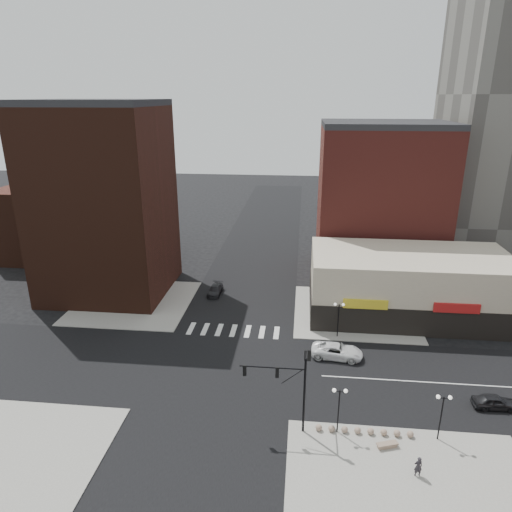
{
  "coord_description": "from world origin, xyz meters",
  "views": [
    {
      "loc": [
        7.56,
        -39.08,
        26.25
      ],
      "look_at": [
        3.04,
        3.88,
        11.0
      ],
      "focal_mm": 32.0,
      "sensor_mm": 36.0,
      "label": 1
    }
  ],
  "objects_px": {
    "street_lamp_ne": "(339,311)",
    "pedestrian": "(418,466)",
    "white_suv": "(337,351)",
    "dark_sedan_east": "(495,402)",
    "traffic_signal": "(293,377)",
    "dark_sedan_north": "(215,290)",
    "street_lamp_se_a": "(339,399)",
    "street_lamp_se_b": "(443,406)",
    "stone_bench": "(387,445)"
  },
  "relations": [
    {
      "from": "street_lamp_se_a",
      "to": "dark_sedan_east",
      "type": "height_order",
      "value": "street_lamp_se_a"
    },
    {
      "from": "dark_sedan_east",
      "to": "dark_sedan_north",
      "type": "distance_m",
      "value": 36.43
    },
    {
      "from": "stone_bench",
      "to": "white_suv",
      "type": "bearing_deg",
      "value": 85.23
    },
    {
      "from": "white_suv",
      "to": "pedestrian",
      "type": "xyz_separation_m",
      "value": [
        4.81,
        -15.67,
        0.2
      ]
    },
    {
      "from": "street_lamp_se_a",
      "to": "street_lamp_ne",
      "type": "bearing_deg",
      "value": 86.42
    },
    {
      "from": "traffic_signal",
      "to": "white_suv",
      "type": "distance_m",
      "value": 13.0
    },
    {
      "from": "traffic_signal",
      "to": "white_suv",
      "type": "xyz_separation_m",
      "value": [
        4.45,
        11.47,
        -4.22
      ]
    },
    {
      "from": "traffic_signal",
      "to": "white_suv",
      "type": "height_order",
      "value": "traffic_signal"
    },
    {
      "from": "stone_bench",
      "to": "traffic_signal",
      "type": "bearing_deg",
      "value": 150.26
    },
    {
      "from": "street_lamp_se_a",
      "to": "dark_sedan_north",
      "type": "xyz_separation_m",
      "value": [
        -15.21,
        26.38,
        -2.68
      ]
    },
    {
      "from": "street_lamp_se_a",
      "to": "white_suv",
      "type": "bearing_deg",
      "value": 86.61
    },
    {
      "from": "dark_sedan_north",
      "to": "street_lamp_se_a",
      "type": "bearing_deg",
      "value": -57.95
    },
    {
      "from": "dark_sedan_east",
      "to": "stone_bench",
      "type": "bearing_deg",
      "value": 118.35
    },
    {
      "from": "street_lamp_se_b",
      "to": "dark_sedan_east",
      "type": "height_order",
      "value": "street_lamp_se_b"
    },
    {
      "from": "traffic_signal",
      "to": "street_lamp_ne",
      "type": "xyz_separation_m",
      "value": [
        4.76,
        15.83,
        -1.67
      ]
    },
    {
      "from": "street_lamp_se_b",
      "to": "dark_sedan_north",
      "type": "relative_size",
      "value": 0.99
    },
    {
      "from": "white_suv",
      "to": "dark_sedan_east",
      "type": "relative_size",
      "value": 1.42
    },
    {
      "from": "stone_bench",
      "to": "street_lamp_se_a",
      "type": "bearing_deg",
      "value": 141.92
    },
    {
      "from": "dark_sedan_north",
      "to": "stone_bench",
      "type": "xyz_separation_m",
      "value": [
        19.01,
        -27.75,
        -0.28
      ]
    },
    {
      "from": "street_lamp_se_a",
      "to": "street_lamp_se_b",
      "type": "relative_size",
      "value": 1.0
    },
    {
      "from": "dark_sedan_east",
      "to": "traffic_signal",
      "type": "bearing_deg",
      "value": 102.0
    },
    {
      "from": "dark_sedan_north",
      "to": "stone_bench",
      "type": "height_order",
      "value": "dark_sedan_north"
    },
    {
      "from": "street_lamp_se_b",
      "to": "street_lamp_ne",
      "type": "height_order",
      "value": "same"
    },
    {
      "from": "street_lamp_se_a",
      "to": "dark_sedan_east",
      "type": "bearing_deg",
      "value": 18.44
    },
    {
      "from": "street_lamp_se_a",
      "to": "pedestrian",
      "type": "distance_m",
      "value": 7.21
    },
    {
      "from": "street_lamp_se_b",
      "to": "pedestrian",
      "type": "height_order",
      "value": "street_lamp_se_b"
    },
    {
      "from": "street_lamp_ne",
      "to": "street_lamp_se_a",
      "type": "bearing_deg",
      "value": -93.58
    },
    {
      "from": "street_lamp_se_a",
      "to": "stone_bench",
      "type": "xyz_separation_m",
      "value": [
        3.8,
        -1.37,
        -2.96
      ]
    },
    {
      "from": "pedestrian",
      "to": "stone_bench",
      "type": "xyz_separation_m",
      "value": [
        -1.7,
        2.66,
        -0.61
      ]
    },
    {
      "from": "street_lamp_ne",
      "to": "pedestrian",
      "type": "relative_size",
      "value": 2.52
    },
    {
      "from": "dark_sedan_east",
      "to": "stone_bench",
      "type": "height_order",
      "value": "dark_sedan_east"
    },
    {
      "from": "street_lamp_se_a",
      "to": "white_suv",
      "type": "xyz_separation_m",
      "value": [
        0.69,
        11.64,
        -2.54
      ]
    },
    {
      "from": "pedestrian",
      "to": "stone_bench",
      "type": "bearing_deg",
      "value": -65.7
    },
    {
      "from": "street_lamp_ne",
      "to": "dark_sedan_east",
      "type": "xyz_separation_m",
      "value": [
        13.06,
        -11.31,
        -2.65
      ]
    },
    {
      "from": "street_lamp_se_a",
      "to": "dark_sedan_north",
      "type": "relative_size",
      "value": 0.99
    },
    {
      "from": "dark_sedan_east",
      "to": "dark_sedan_north",
      "type": "height_order",
      "value": "dark_sedan_east"
    },
    {
      "from": "dark_sedan_north",
      "to": "traffic_signal",
      "type": "bearing_deg",
      "value": -64.33
    },
    {
      "from": "street_lamp_se_a",
      "to": "street_lamp_se_b",
      "type": "xyz_separation_m",
      "value": [
        8.0,
        0.0,
        0.0
      ]
    },
    {
      "from": "dark_sedan_east",
      "to": "pedestrian",
      "type": "bearing_deg",
      "value": 133.31
    },
    {
      "from": "traffic_signal",
      "to": "dark_sedan_north",
      "type": "relative_size",
      "value": 1.85
    },
    {
      "from": "white_suv",
      "to": "street_lamp_se_b",
      "type": "bearing_deg",
      "value": -141.81
    },
    {
      "from": "white_suv",
      "to": "stone_bench",
      "type": "height_order",
      "value": "white_suv"
    },
    {
      "from": "white_suv",
      "to": "dark_sedan_east",
      "type": "xyz_separation_m",
      "value": [
        13.37,
        -6.95,
        -0.1
      ]
    },
    {
      "from": "pedestrian",
      "to": "street_lamp_se_b",
      "type": "bearing_deg",
      "value": -130.11
    },
    {
      "from": "street_lamp_ne",
      "to": "street_lamp_se_b",
      "type": "bearing_deg",
      "value": -66.37
    },
    {
      "from": "traffic_signal",
      "to": "pedestrian",
      "type": "xyz_separation_m",
      "value": [
        9.27,
        -4.2,
        -4.02
      ]
    },
    {
      "from": "street_lamp_se_b",
      "to": "street_lamp_ne",
      "type": "bearing_deg",
      "value": 113.63
    },
    {
      "from": "traffic_signal",
      "to": "street_lamp_ne",
      "type": "height_order",
      "value": "traffic_signal"
    },
    {
      "from": "street_lamp_ne",
      "to": "pedestrian",
      "type": "bearing_deg",
      "value": -77.33
    },
    {
      "from": "street_lamp_se_b",
      "to": "stone_bench",
      "type": "distance_m",
      "value": 5.32
    }
  ]
}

